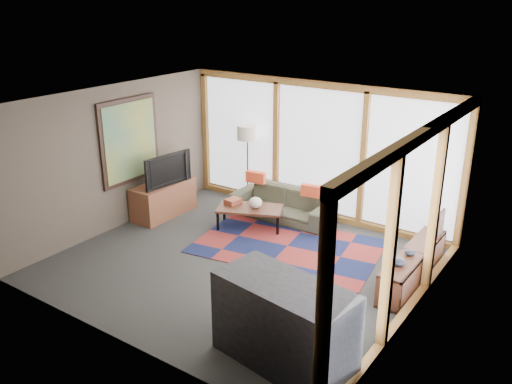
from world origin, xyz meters
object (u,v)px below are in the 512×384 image
Objects in this scene: coffee_table at (250,217)px; bookshelf at (413,266)px; sofa at (283,204)px; tv_console at (164,199)px; bar_counter at (284,324)px; television at (165,169)px; floor_lamp at (248,165)px.

coffee_table is 0.59× the size of bookshelf.
tv_console reaches higher than sofa.
bar_counter is (2.54, -2.94, 0.32)m from coffee_table.
television is (-1.88, -1.19, 0.67)m from sofa.
bookshelf is 1.22× the size of bar_counter.
bookshelf reaches higher than coffee_table.
floor_lamp is 1.24× the size of tv_console.
bar_counter is (4.17, -2.46, -0.44)m from television.
bar_counter reaches higher than coffee_table.
coffee_table is 1.11× the size of television.
bar_counter is at bearing -49.99° from floor_lamp.
bookshelf is (3.14, -0.25, 0.05)m from coffee_table.
television is (0.09, -0.02, 0.63)m from tv_console.
sofa is 1.87× the size of television.
bar_counter reaches higher than tv_console.
floor_lamp is (-1.01, 0.28, 0.52)m from sofa.
television is at bearing -120.70° from floor_lamp.
floor_lamp reaches higher than bar_counter.
coffee_table is at bearing 14.89° from tv_console.
coffee_table is (-0.26, -0.71, -0.09)m from sofa.
floor_lamp reaches higher than bookshelf.
bar_counter reaches higher than sofa.
sofa is at bearing -15.42° from floor_lamp.
floor_lamp is at bearing 163.32° from sofa.
sofa is at bearing 130.81° from bar_counter.
bar_counter is (4.26, -2.48, 0.19)m from tv_console.
floor_lamp is at bearing -23.70° from television.
bookshelf is (2.88, -0.96, -0.04)m from sofa.
television is (-0.87, -1.47, 0.15)m from floor_lamp.
bar_counter is (3.29, -3.93, -0.29)m from floor_lamp.
sofa is 2.32m from television.
floor_lamp is 1.54× the size of television.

